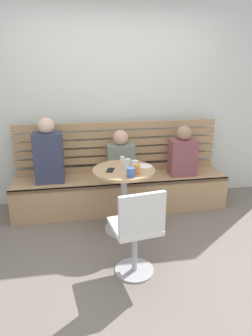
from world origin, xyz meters
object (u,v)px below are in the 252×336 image
at_px(person_child_left, 183,153).
at_px(cup_water_clear, 135,165).
at_px(cafe_table, 124,188).
at_px(cup_glass_tall, 128,164).
at_px(white_chair, 137,230).
at_px(plate_small, 144,166).
at_px(booth_bench, 121,193).
at_px(cup_tumbler_orange, 137,169).
at_px(person_adult, 48,154).
at_px(cup_espresso_small, 122,159).
at_px(person_child_middle, 120,157).
at_px(phone_on_table, 110,170).
at_px(cup_mug_blue, 131,172).

height_order(person_child_left, cup_water_clear, person_child_left).
bearing_deg(person_child_left, cafe_table, -149.07).
bearing_deg(cup_water_clear, cup_glass_tall, 156.06).
distance_m(white_chair, plate_small, 0.93).
relative_size(booth_bench, white_chair, 3.18).
bearing_deg(cafe_table, cup_tumbler_orange, -58.65).
xyz_separation_m(white_chair, person_child_left, (0.87, 1.32, 0.26)).
bearing_deg(booth_bench, cup_tumbler_orange, -85.57).
bearing_deg(person_adult, cup_glass_tall, -33.47).
relative_size(cup_tumbler_orange, plate_small, 0.59).
relative_size(person_adult, cup_espresso_small, 14.12).
xyz_separation_m(white_chair, person_child_middle, (0.06, 1.37, 0.24)).
distance_m(booth_bench, plate_small, 0.75).
bearing_deg(cup_espresso_small, white_chair, -92.36).
bearing_deg(person_child_middle, white_chair, -92.61).
height_order(person_child_left, plate_small, person_child_left).
height_order(cafe_table, person_child_middle, person_child_middle).
distance_m(booth_bench, cup_glass_tall, 0.81).
distance_m(person_child_left, cup_glass_tall, 0.98).
xyz_separation_m(booth_bench, person_child_left, (0.80, -0.03, 0.51)).
height_order(person_child_middle, plate_small, person_child_middle).
bearing_deg(phone_on_table, cup_glass_tall, -162.92).
height_order(person_child_left, phone_on_table, person_child_left).
distance_m(white_chair, cup_water_clear, 0.83).
relative_size(cup_espresso_small, plate_small, 0.33).
distance_m(person_child_middle, phone_on_table, 0.61).
bearing_deg(plate_small, person_child_middle, 110.12).
xyz_separation_m(person_adult, person_child_middle, (0.87, 0.01, -0.09)).
bearing_deg(phone_on_table, person_child_left, -133.14).
distance_m(cup_glass_tall, plate_small, 0.22).
distance_m(booth_bench, cafe_table, 0.62).
bearing_deg(white_chair, plate_small, 73.47).
xyz_separation_m(cafe_table, person_child_middle, (0.05, 0.55, 0.19)).
distance_m(person_adult, cup_espresso_small, 0.89).
bearing_deg(person_child_left, cup_tumbler_orange, -137.41).
bearing_deg(cup_espresso_small, cup_mug_blue, -89.55).
height_order(cup_tumbler_orange, cup_mug_blue, cup_tumbler_orange).
xyz_separation_m(white_chair, plate_small, (0.25, 0.85, 0.28)).
bearing_deg(white_chair, cup_glass_tall, 86.25).
xyz_separation_m(white_chair, cup_espresso_small, (0.05, 1.10, 0.30)).
bearing_deg(cup_glass_tall, plate_small, 17.04).
xyz_separation_m(booth_bench, cup_mug_blue, (-0.02, -0.79, 0.57)).
relative_size(cafe_table, plate_small, 4.35).
distance_m(cup_mug_blue, cup_glass_tall, 0.22).
bearing_deg(plate_small, booth_bench, 110.22).
bearing_deg(cup_tumbler_orange, cup_mug_blue, -135.76).
height_order(cup_tumbler_orange, plate_small, cup_tumbler_orange).
relative_size(cup_espresso_small, cup_mug_blue, 0.59).
bearing_deg(phone_on_table, cafe_table, -153.45).
xyz_separation_m(cup_tumbler_orange, phone_on_table, (-0.25, 0.15, -0.05)).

